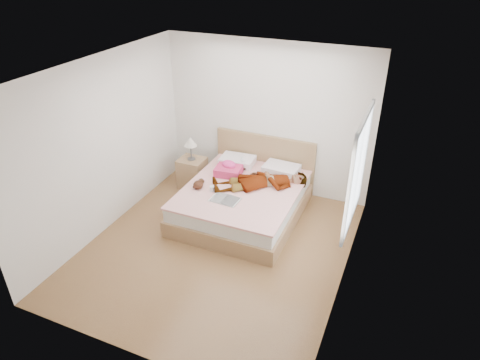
# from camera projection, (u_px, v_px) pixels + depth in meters

# --- Properties ---
(ground) EXTENTS (4.00, 4.00, 0.00)m
(ground) POSITION_uv_depth(u_px,v_px,m) (217.00, 248.00, 6.23)
(ground) COLOR #4E2B18
(ground) RESTS_ON ground
(woman) EXTENTS (1.62, 1.32, 0.21)m
(woman) POSITION_uv_depth(u_px,v_px,m) (261.00, 179.00, 6.78)
(woman) COLOR white
(woman) RESTS_ON bed
(hair) EXTENTS (0.43, 0.52, 0.07)m
(hair) POSITION_uv_depth(u_px,v_px,m) (239.00, 164.00, 7.37)
(hair) COLOR black
(hair) RESTS_ON bed
(phone) EXTENTS (0.08, 0.10, 0.05)m
(phone) POSITION_uv_depth(u_px,v_px,m) (242.00, 159.00, 7.24)
(phone) COLOR silver
(phone) RESTS_ON bed
(room_shell) EXTENTS (4.00, 4.00, 4.00)m
(room_shell) POSITION_uv_depth(u_px,v_px,m) (358.00, 171.00, 5.13)
(room_shell) COLOR white
(room_shell) RESTS_ON ground
(bed) EXTENTS (1.80, 2.08, 1.00)m
(bed) POSITION_uv_depth(u_px,v_px,m) (244.00, 198.00, 6.93)
(bed) COLOR brown
(bed) RESTS_ON ground
(towel) EXTENTS (0.47, 0.39, 0.22)m
(towel) POSITION_uv_depth(u_px,v_px,m) (229.00, 169.00, 7.09)
(towel) COLOR #DC3B62
(towel) RESTS_ON bed
(magazine) EXTENTS (0.45, 0.31, 0.03)m
(magazine) POSITION_uv_depth(u_px,v_px,m) (225.00, 200.00, 6.42)
(magazine) COLOR white
(magazine) RESTS_ON bed
(coffee_mug) EXTENTS (0.11, 0.09, 0.09)m
(coffee_mug) POSITION_uv_depth(u_px,v_px,m) (212.00, 189.00, 6.63)
(coffee_mug) COLOR white
(coffee_mug) RESTS_ON bed
(plush_toy) EXTENTS (0.16, 0.24, 0.13)m
(plush_toy) POSITION_uv_depth(u_px,v_px,m) (199.00, 184.00, 6.71)
(plush_toy) COLOR black
(plush_toy) RESTS_ON bed
(nightstand) EXTENTS (0.45, 0.40, 0.97)m
(nightstand) POSITION_uv_depth(u_px,v_px,m) (192.00, 171.00, 7.64)
(nightstand) COLOR brown
(nightstand) RESTS_ON ground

